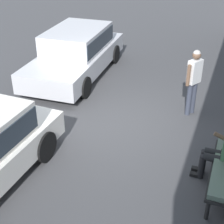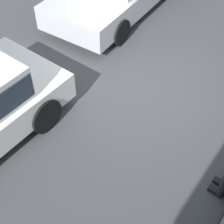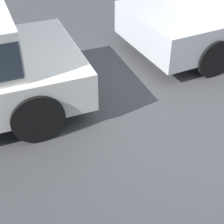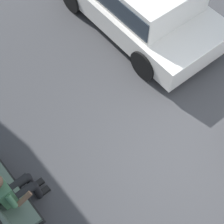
% 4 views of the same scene
% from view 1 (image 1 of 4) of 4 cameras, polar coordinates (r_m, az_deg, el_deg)
% --- Properties ---
extents(ground_plane, '(60.00, 60.00, 0.00)m').
position_cam_1_polar(ground_plane, '(8.65, 0.27, -1.51)').
color(ground_plane, '#424244').
extents(person_on_phone, '(0.73, 0.74, 1.36)m').
position_cam_1_polar(person_on_phone, '(6.77, 17.91, -5.80)').
color(person_on_phone, black).
rests_on(person_on_phone, ground_plane).
extents(parked_car_near, '(4.60, 2.07, 1.47)m').
position_cam_1_polar(parked_car_near, '(11.07, -5.93, 10.13)').
color(parked_car_near, silver).
rests_on(parked_car_near, ground_plane).
extents(pedestrian_standing, '(0.49, 0.35, 1.73)m').
position_cam_1_polar(pedestrian_standing, '(8.77, 13.45, 5.62)').
color(pedestrian_standing, '#383D4C').
rests_on(pedestrian_standing, ground_plane).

